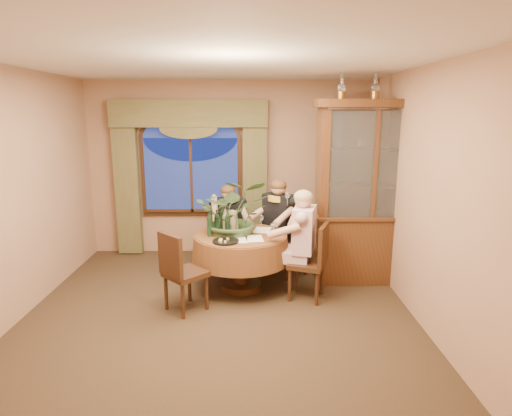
{
  "coord_description": "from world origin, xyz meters",
  "views": [
    {
      "loc": [
        0.4,
        -4.42,
        2.31
      ],
      "look_at": [
        0.43,
        0.92,
        1.1
      ],
      "focal_mm": 30.0,
      "sensor_mm": 36.0,
      "label": 1
    }
  ],
  "objects_px": {
    "oil_lamp_center": "(375,86)",
    "oil_lamp_right": "(409,86)",
    "person_scarf": "(279,226)",
    "stoneware_vase": "(233,222)",
    "person_back": "(228,226)",
    "wine_bottle_0": "(210,224)",
    "wine_bottle_1": "(225,221)",
    "person_pink": "(304,244)",
    "chair_back_right": "(289,242)",
    "wine_bottle_4": "(217,223)",
    "chair_front_left": "(186,271)",
    "china_cabinet": "(369,193)",
    "wine_bottle_3": "(223,218)",
    "chair_back": "(235,235)",
    "dining_table": "(241,262)",
    "centerpiece_plant": "(234,186)",
    "wine_bottle_2": "(228,223)",
    "olive_bowl": "(242,233)",
    "chair_right": "(307,262)",
    "oil_lamp_left": "(342,86)"
  },
  "relations": [
    {
      "from": "oil_lamp_center",
      "to": "oil_lamp_right",
      "type": "relative_size",
      "value": 1.0
    },
    {
      "from": "person_scarf",
      "to": "stoneware_vase",
      "type": "relative_size",
      "value": 4.68
    },
    {
      "from": "person_back",
      "to": "wine_bottle_0",
      "type": "bearing_deg",
      "value": 64.3
    },
    {
      "from": "wine_bottle_1",
      "to": "person_pink",
      "type": "bearing_deg",
      "value": -14.56
    },
    {
      "from": "chair_back_right",
      "to": "wine_bottle_0",
      "type": "height_order",
      "value": "wine_bottle_0"
    },
    {
      "from": "person_back",
      "to": "wine_bottle_1",
      "type": "xyz_separation_m",
      "value": [
        0.01,
        -0.78,
        0.28
      ]
    },
    {
      "from": "person_pink",
      "to": "wine_bottle_4",
      "type": "distance_m",
      "value": 1.14
    },
    {
      "from": "chair_front_left",
      "to": "wine_bottle_4",
      "type": "bearing_deg",
      "value": 106.53
    },
    {
      "from": "china_cabinet",
      "to": "wine_bottle_3",
      "type": "bearing_deg",
      "value": -176.55
    },
    {
      "from": "chair_back",
      "to": "chair_front_left",
      "type": "bearing_deg",
      "value": 63.4
    },
    {
      "from": "dining_table",
      "to": "wine_bottle_0",
      "type": "bearing_deg",
      "value": -168.27
    },
    {
      "from": "dining_table",
      "to": "chair_back_right",
      "type": "distance_m",
      "value": 0.85
    },
    {
      "from": "oil_lamp_right",
      "to": "centerpiece_plant",
      "type": "bearing_deg",
      "value": -174.73
    },
    {
      "from": "person_back",
      "to": "wine_bottle_2",
      "type": "xyz_separation_m",
      "value": [
        0.05,
        -0.88,
        0.28
      ]
    },
    {
      "from": "person_back",
      "to": "olive_bowl",
      "type": "distance_m",
      "value": 0.91
    },
    {
      "from": "stoneware_vase",
      "to": "wine_bottle_4",
      "type": "relative_size",
      "value": 0.89
    },
    {
      "from": "olive_bowl",
      "to": "wine_bottle_3",
      "type": "xyz_separation_m",
      "value": [
        -0.26,
        0.24,
        0.14
      ]
    },
    {
      "from": "chair_front_left",
      "to": "person_pink",
      "type": "xyz_separation_m",
      "value": [
        1.43,
        0.4,
        0.21
      ]
    },
    {
      "from": "chair_right",
      "to": "wine_bottle_2",
      "type": "relative_size",
      "value": 2.91
    },
    {
      "from": "centerpiece_plant",
      "to": "wine_bottle_3",
      "type": "bearing_deg",
      "value": 151.99
    },
    {
      "from": "chair_front_left",
      "to": "centerpiece_plant",
      "type": "xyz_separation_m",
      "value": [
        0.55,
        0.72,
        0.88
      ]
    },
    {
      "from": "olive_bowl",
      "to": "wine_bottle_1",
      "type": "bearing_deg",
      "value": 157.01
    },
    {
      "from": "person_back",
      "to": "stoneware_vase",
      "type": "bearing_deg",
      "value": 83.78
    },
    {
      "from": "chair_front_left",
      "to": "chair_right",
      "type": "bearing_deg",
      "value": 57.57
    },
    {
      "from": "chair_front_left",
      "to": "oil_lamp_left",
      "type": "bearing_deg",
      "value": 71.1
    },
    {
      "from": "dining_table",
      "to": "stoneware_vase",
      "type": "height_order",
      "value": "stoneware_vase"
    },
    {
      "from": "dining_table",
      "to": "wine_bottle_2",
      "type": "xyz_separation_m",
      "value": [
        -0.16,
        -0.06,
        0.54
      ]
    },
    {
      "from": "wine_bottle_0",
      "to": "wine_bottle_3",
      "type": "relative_size",
      "value": 1.0
    },
    {
      "from": "stoneware_vase",
      "to": "centerpiece_plant",
      "type": "distance_m",
      "value": 0.47
    },
    {
      "from": "oil_lamp_center",
      "to": "chair_back_right",
      "type": "distance_m",
      "value": 2.4
    },
    {
      "from": "chair_front_left",
      "to": "wine_bottle_4",
      "type": "height_order",
      "value": "wine_bottle_4"
    },
    {
      "from": "chair_front_left",
      "to": "stoneware_vase",
      "type": "relative_size",
      "value": 3.26
    },
    {
      "from": "centerpiece_plant",
      "to": "wine_bottle_4",
      "type": "xyz_separation_m",
      "value": [
        -0.22,
        -0.13,
        -0.45
      ]
    },
    {
      "from": "chair_back_right",
      "to": "wine_bottle_4",
      "type": "distance_m",
      "value": 1.2
    },
    {
      "from": "person_pink",
      "to": "wine_bottle_0",
      "type": "distance_m",
      "value": 1.22
    },
    {
      "from": "oil_lamp_center",
      "to": "wine_bottle_2",
      "type": "height_order",
      "value": "oil_lamp_center"
    },
    {
      "from": "oil_lamp_right",
      "to": "wine_bottle_4",
      "type": "relative_size",
      "value": 1.03
    },
    {
      "from": "chair_back",
      "to": "wine_bottle_0",
      "type": "height_order",
      "value": "wine_bottle_0"
    },
    {
      "from": "chair_back_right",
      "to": "chair_back",
      "type": "distance_m",
      "value": 0.88
    },
    {
      "from": "chair_right",
      "to": "stoneware_vase",
      "type": "relative_size",
      "value": 3.26
    },
    {
      "from": "chair_front_left",
      "to": "dining_table",
      "type": "bearing_deg",
      "value": 90.0
    },
    {
      "from": "chair_back",
      "to": "olive_bowl",
      "type": "distance_m",
      "value": 0.98
    },
    {
      "from": "wine_bottle_4",
      "to": "wine_bottle_0",
      "type": "bearing_deg",
      "value": -147.97
    },
    {
      "from": "chair_right",
      "to": "chair_front_left",
      "type": "distance_m",
      "value": 1.5
    },
    {
      "from": "oil_lamp_center",
      "to": "wine_bottle_0",
      "type": "distance_m",
      "value": 2.75
    },
    {
      "from": "person_pink",
      "to": "person_back",
      "type": "distance_m",
      "value": 1.45
    },
    {
      "from": "chair_right",
      "to": "wine_bottle_4",
      "type": "bearing_deg",
      "value": 96.38
    },
    {
      "from": "oil_lamp_left",
      "to": "chair_front_left",
      "type": "distance_m",
      "value": 3.04
    },
    {
      "from": "oil_lamp_center",
      "to": "wine_bottle_2",
      "type": "relative_size",
      "value": 1.03
    },
    {
      "from": "chair_back_right",
      "to": "centerpiece_plant",
      "type": "bearing_deg",
      "value": 81.38
    }
  ]
}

